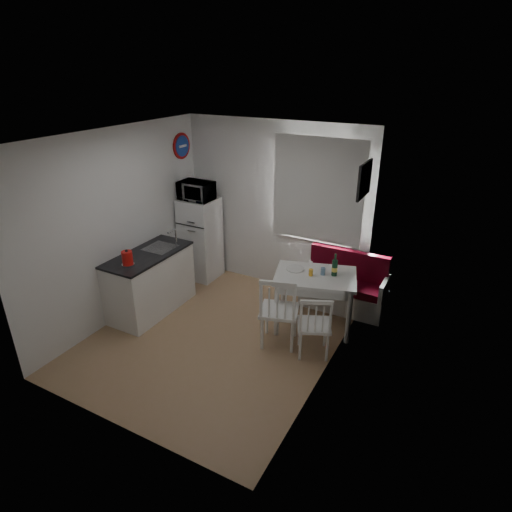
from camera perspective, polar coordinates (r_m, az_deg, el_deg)
The scene contains 22 objects.
floor at distance 5.81m, azimuth -5.30°, elevation -10.63°, with size 3.00×3.50×0.02m, color tan.
ceiling at distance 4.82m, azimuth -6.52°, elevation 15.61°, with size 3.00×3.50×0.02m, color white.
wall_back at distance 6.60m, azimuth 2.58°, elevation 6.52°, with size 3.00×0.02×2.60m, color white.
wall_front at distance 4.01m, azimuth -19.85°, elevation -7.51°, with size 3.00×0.02×2.60m, color white.
wall_left at distance 6.09m, azimuth -17.73°, elevation 3.80°, with size 0.02×3.50×2.60m, color white.
wall_right at distance 4.58m, azimuth 10.03°, elevation -2.23°, with size 0.02×3.50×2.60m, color white.
window at distance 6.23m, azimuth 8.39°, elevation 8.30°, with size 1.22×0.06×1.47m, color white.
curtain at distance 6.15m, azimuth 8.19°, elevation 8.59°, with size 1.35×0.02×1.50m, color white.
kitchen_counter at distance 6.33m, azimuth -13.85°, elevation -3.33°, with size 0.62×1.32×1.16m.
wall_sign at distance 6.90m, azimuth -9.84°, elevation 14.25°, with size 0.40×0.40×0.03m, color #1C41A8.
picture_frame at distance 5.33m, azimuth 14.24°, elevation 9.83°, with size 0.04×0.52×0.42m, color black.
bench at distance 6.39m, azimuth 11.62°, elevation -4.52°, with size 1.21×0.47×0.86m.
dining_table at distance 5.70m, azimuth 7.91°, elevation -3.30°, with size 1.22×1.00×0.79m.
chair_left at distance 5.27m, azimuth 2.69°, elevation -6.54°, with size 0.58×0.57×0.53m.
chair_right at distance 5.18m, azimuth 7.45°, elevation -8.50°, with size 0.52×0.52×0.46m.
fridge at distance 7.10m, azimuth -7.37°, elevation 2.30°, with size 0.54×0.54×1.36m, color white.
microwave at distance 6.80m, azimuth -7.99°, elevation 8.62°, with size 0.52×0.36×0.29m, color white.
kettle at distance 5.79m, azimuth -16.78°, elevation -0.26°, with size 0.17×0.17×0.22m, color red.
wine_bottle at distance 5.62m, azimuth 10.47°, elevation -1.16°, with size 0.08×0.08×0.31m, color #133B21, non-canonical shape.
drinking_glass_orange at distance 5.61m, azimuth 7.32°, elevation -2.19°, with size 0.05×0.05×0.09m, color yellow.
drinking_glass_blue at distance 5.65m, azimuth 8.92°, elevation -2.02°, with size 0.06×0.06×0.10m, color #6C91B8.
plate at distance 5.76m, azimuth 5.25°, elevation -1.72°, with size 0.24×0.24×0.02m, color white.
Camera 1 is at (2.69, -3.93, 3.32)m, focal length 30.00 mm.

